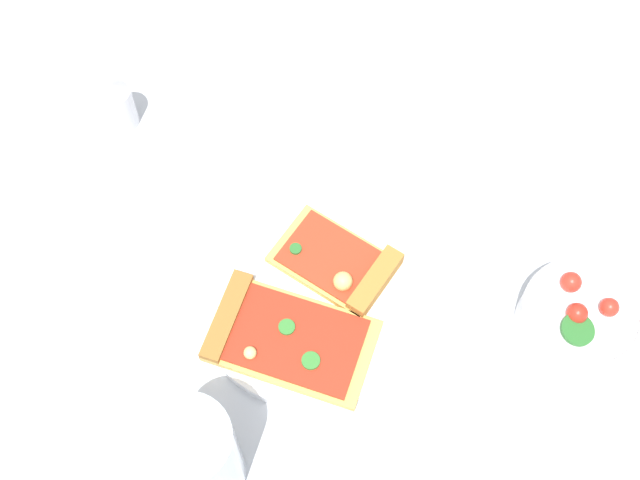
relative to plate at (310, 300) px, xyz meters
The scene contains 8 objects.
ground_plane 0.03m from the plate, 52.34° to the left, with size 2.40×2.40×0.00m, color silver.
plate is the anchor object (origin of this frame).
pizza_slice_near 0.05m from the plate, 127.04° to the left, with size 0.13×0.14×0.03m.
pizza_slice_far 0.05m from the plate, 35.07° to the right, with size 0.14×0.18×0.02m.
salad_bowl 0.26m from the plate, 79.41° to the left, with size 0.12×0.12×0.07m.
soda_glass 0.20m from the plate, 32.62° to the right, with size 0.08×0.08×0.14m.
paper_napkin 0.28m from the plate, 156.17° to the left, with size 0.11×0.12×0.00m, color white.
pepper_shaker 0.30m from the plate, 139.92° to the right, with size 0.03×0.03×0.07m.
Camera 1 is at (0.32, -0.04, 0.82)m, focal length 49.74 mm.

